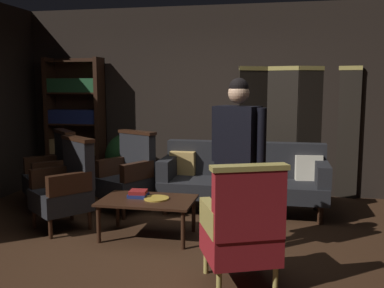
# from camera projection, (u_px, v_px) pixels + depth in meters

# --- Properties ---
(ground_plane) EXTENTS (10.00, 10.00, 0.00)m
(ground_plane) POSITION_uv_depth(u_px,v_px,m) (176.00, 247.00, 4.44)
(ground_plane) COLOR #331E11
(back_wall) EXTENTS (7.20, 0.10, 2.80)m
(back_wall) POSITION_uv_depth(u_px,v_px,m) (214.00, 100.00, 6.63)
(back_wall) COLOR black
(back_wall) RESTS_ON ground_plane
(folding_screen) EXTENTS (1.71, 0.33, 1.90)m
(folding_screen) POSITION_uv_depth(u_px,v_px,m) (297.00, 130.00, 6.33)
(folding_screen) COLOR black
(folding_screen) RESTS_ON ground_plane
(bookshelf) EXTENTS (0.90, 0.32, 2.05)m
(bookshelf) POSITION_uv_depth(u_px,v_px,m) (76.00, 121.00, 6.85)
(bookshelf) COLOR black
(bookshelf) RESTS_ON ground_plane
(velvet_couch) EXTENTS (2.12, 0.78, 0.88)m
(velvet_couch) POSITION_uv_depth(u_px,v_px,m) (243.00, 176.00, 5.68)
(velvet_couch) COLOR black
(velvet_couch) RESTS_ON ground_plane
(coffee_table) EXTENTS (1.00, 0.64, 0.42)m
(coffee_table) POSITION_uv_depth(u_px,v_px,m) (148.00, 203.00, 4.68)
(coffee_table) COLOR black
(coffee_table) RESTS_ON ground_plane
(armchair_gilt_accent) EXTENTS (0.75, 0.75, 1.04)m
(armchair_gilt_accent) POSITION_uv_depth(u_px,v_px,m) (242.00, 228.00, 3.51)
(armchair_gilt_accent) COLOR tan
(armchair_gilt_accent) RESTS_ON ground_plane
(armchair_wing_left) EXTENTS (0.82, 0.82, 1.04)m
(armchair_wing_left) POSITION_uv_depth(u_px,v_px,m) (53.00, 172.00, 5.74)
(armchair_wing_left) COLOR black
(armchair_wing_left) RESTS_ON ground_plane
(armchair_wing_right) EXTENTS (0.78, 0.78, 1.04)m
(armchair_wing_right) POSITION_uv_depth(u_px,v_px,m) (128.00, 174.00, 5.63)
(armchair_wing_right) COLOR black
(armchair_wing_right) RESTS_ON ground_plane
(armchair_wing_far) EXTENTS (0.81, 0.81, 1.04)m
(armchair_wing_far) POSITION_uv_depth(u_px,v_px,m) (66.00, 186.00, 4.97)
(armchair_wing_far) COLOR black
(armchair_wing_far) RESTS_ON ground_plane
(standing_figure) EXTENTS (0.54, 0.37, 1.70)m
(standing_figure) POSITION_uv_depth(u_px,v_px,m) (238.00, 150.00, 4.15)
(standing_figure) COLOR black
(standing_figure) RESTS_ON ground_plane
(potted_plant) EXTENTS (0.61, 0.61, 0.91)m
(potted_plant) POSITION_uv_depth(u_px,v_px,m) (125.00, 159.00, 6.54)
(potted_plant) COLOR brown
(potted_plant) RESTS_ON ground_plane
(book_navy_cloth) EXTENTS (0.20, 0.18, 0.04)m
(book_navy_cloth) POSITION_uv_depth(u_px,v_px,m) (138.00, 195.00, 4.75)
(book_navy_cloth) COLOR navy
(book_navy_cloth) RESTS_ON coffee_table
(book_red_leather) EXTENTS (0.20, 0.19, 0.04)m
(book_red_leather) POSITION_uv_depth(u_px,v_px,m) (138.00, 192.00, 4.75)
(book_red_leather) COLOR maroon
(book_red_leather) RESTS_ON book_navy_cloth
(brass_tray) EXTENTS (0.27, 0.27, 0.02)m
(brass_tray) POSITION_uv_depth(u_px,v_px,m) (156.00, 198.00, 4.67)
(brass_tray) COLOR gold
(brass_tray) RESTS_ON coffee_table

